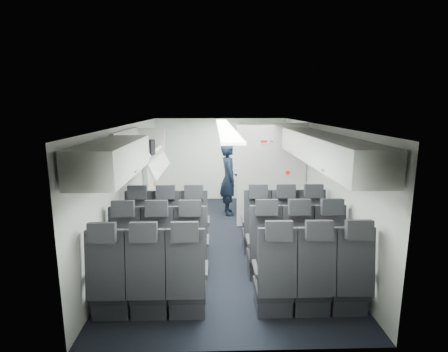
{
  "coord_description": "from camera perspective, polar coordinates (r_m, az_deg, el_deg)",
  "views": [
    {
      "loc": [
        -0.2,
        -6.16,
        2.48
      ],
      "look_at": [
        0.0,
        0.4,
        1.15
      ],
      "focal_mm": 28.0,
      "sensor_mm": 36.0,
      "label": 1
    }
  ],
  "objects": [
    {
      "name": "seat_row_rear",
      "position": [
        4.36,
        1.13,
        -17.01
      ],
      "size": [
        3.33,
        0.56,
        1.24
      ],
      "color": "black",
      "rests_on": "cabin_shell"
    },
    {
      "name": "overhead_bin_right_rear",
      "position": [
        4.5,
        19.13,
        2.9
      ],
      "size": [
        0.53,
        1.8,
        0.4
      ],
      "color": "silver",
      "rests_on": "cabin_shell"
    },
    {
      "name": "bulkhead_partition",
      "position": [
        7.19,
        7.73,
        0.1
      ],
      "size": [
        1.4,
        0.15,
        2.13
      ],
      "color": "silver",
      "rests_on": "cabin_shell"
    },
    {
      "name": "overhead_bin_right_front",
      "position": [
        6.15,
        13.4,
        5.36
      ],
      "size": [
        0.53,
        1.7,
        0.4
      ],
      "color": "silver",
      "rests_on": "cabin_shell"
    },
    {
      "name": "overhead_bin_left_rear",
      "position": [
        4.37,
        -17.69,
        2.77
      ],
      "size": [
        0.53,
        1.8,
        0.4
      ],
      "color": "silver",
      "rests_on": "cabin_shell"
    },
    {
      "name": "seat_row_front",
      "position": [
        6.0,
        0.27,
        -8.79
      ],
      "size": [
        3.33,
        0.56,
        1.24
      ],
      "color": "black",
      "rests_on": "cabin_shell"
    },
    {
      "name": "boarding_door",
      "position": [
        7.99,
        -12.09,
        0.2
      ],
      "size": [
        0.12,
        1.27,
        1.86
      ],
      "color": "silver",
      "rests_on": "cabin_shell"
    },
    {
      "name": "flight_attendant",
      "position": [
        8.0,
        0.76,
        -0.47
      ],
      "size": [
        0.46,
        0.64,
        1.65
      ],
      "primitive_type": "imported",
      "rotation": [
        0.0,
        0.0,
        1.68
      ],
      "color": "black",
      "rests_on": "ground"
    },
    {
      "name": "cabin_shell",
      "position": [
        6.31,
        0.11,
        -0.95
      ],
      "size": [
        3.41,
        6.01,
        2.16
      ],
      "color": "black",
      "rests_on": "ground"
    },
    {
      "name": "galley_unit",
      "position": [
        9.08,
        5.56,
        1.71
      ],
      "size": [
        0.85,
        0.52,
        1.9
      ],
      "color": "#939399",
      "rests_on": "cabin_shell"
    },
    {
      "name": "overhead_bin_left_front_open",
      "position": [
        6.08,
        -13.56,
        4.13
      ],
      "size": [
        0.64,
        1.7,
        0.72
      ],
      "color": "#9E9E93",
      "rests_on": "cabin_shell"
    },
    {
      "name": "papers",
      "position": [
        7.92,
        2.15,
        0.88
      ],
      "size": [
        0.18,
        0.05,
        0.12
      ],
      "primitive_type": "cube",
      "rotation": [
        0.0,
        0.0,
        -0.18
      ],
      "color": "white",
      "rests_on": "flight_attendant"
    },
    {
      "name": "seat_row_mid",
      "position": [
        5.16,
        0.63,
        -12.25
      ],
      "size": [
        3.33,
        0.56,
        1.24
      ],
      "color": "black",
      "rests_on": "cabin_shell"
    },
    {
      "name": "carry_on_bag",
      "position": [
        5.86,
        -13.39,
        4.55
      ],
      "size": [
        0.42,
        0.31,
        0.24
      ],
      "primitive_type": "cube",
      "rotation": [
        0.0,
        0.0,
        -0.07
      ],
      "color": "black",
      "rests_on": "overhead_bin_left_front_open"
    }
  ]
}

